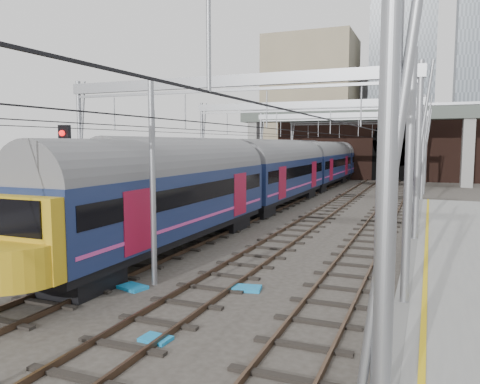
% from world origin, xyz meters
% --- Properties ---
extents(ground, '(160.00, 160.00, 0.00)m').
position_xyz_m(ground, '(0.00, 0.00, 0.00)').
color(ground, '#38332D').
rests_on(ground, ground).
extents(tracks, '(14.40, 80.00, 0.22)m').
position_xyz_m(tracks, '(0.00, 15.00, 0.02)').
color(tracks, '#4C3828').
rests_on(tracks, ground).
extents(overhead_line, '(16.80, 80.00, 8.00)m').
position_xyz_m(overhead_line, '(0.00, 21.49, 6.57)').
color(overhead_line, gray).
rests_on(overhead_line, ground).
extents(retaining_wall, '(28.00, 2.75, 9.00)m').
position_xyz_m(retaining_wall, '(1.40, 51.93, 4.33)').
color(retaining_wall, black).
rests_on(retaining_wall, ground).
extents(overbridge, '(28.00, 3.00, 9.25)m').
position_xyz_m(overbridge, '(0.00, 46.00, 7.27)').
color(overbridge, gray).
rests_on(overbridge, ground).
extents(city_skyline, '(37.50, 27.50, 60.00)m').
position_xyz_m(city_skyline, '(2.73, 70.48, 17.09)').
color(city_skyline, tan).
rests_on(city_skyline, ground).
extents(train_main, '(2.93, 67.78, 5.00)m').
position_xyz_m(train_main, '(-2.00, 31.88, 2.57)').
color(train_main, black).
rests_on(train_main, ground).
extents(train_second, '(3.08, 71.23, 5.21)m').
position_xyz_m(train_second, '(-6.00, 41.91, 2.66)').
color(train_second, black).
rests_on(train_second, ground).
extents(signal_near_left, '(0.40, 0.49, 5.46)m').
position_xyz_m(signal_near_left, '(-2.83, 1.18, 3.39)').
color(signal_near_left, black).
rests_on(signal_near_left, ground).
extents(equip_cover_a, '(0.78, 0.58, 0.09)m').
position_xyz_m(equip_cover_a, '(2.54, -1.95, 0.04)').
color(equip_cover_a, '#1A85C6').
rests_on(equip_cover_a, ground).
extents(equip_cover_b, '(1.06, 0.86, 0.11)m').
position_xyz_m(equip_cover_b, '(-0.41, 1.29, 0.05)').
color(equip_cover_b, '#1A85C6').
rests_on(equip_cover_b, ground).
extents(equip_cover_c, '(1.04, 0.83, 0.11)m').
position_xyz_m(equip_cover_c, '(3.18, 2.62, 0.05)').
color(equip_cover_c, '#1A85C6').
rests_on(equip_cover_c, ground).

